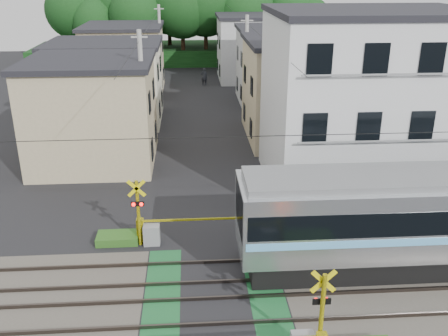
{
  "coord_description": "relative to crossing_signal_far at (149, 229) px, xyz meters",
  "views": [
    {
      "loc": [
        -0.72,
        -15.4,
        11.08
      ],
      "look_at": [
        0.72,
        5.0,
        2.9
      ],
      "focal_mm": 40.0,
      "sensor_mm": 36.0,
      "label": 1
    }
  ],
  "objects": [
    {
      "name": "houses_row",
      "position": [
        2.84,
        22.27,
        2.53
      ],
      "size": [
        22.07,
        31.35,
        6.8
      ],
      "color": "tan",
      "rests_on": "ground"
    },
    {
      "name": "weed_patches",
      "position": [
        4.34,
        -3.74,
        -0.53
      ],
      "size": [
        10.25,
        8.8,
        0.4
      ],
      "color": "#2D5E1E",
      "rests_on": "ground"
    },
    {
      "name": "utility_poles",
      "position": [
        1.53,
        19.35,
        3.37
      ],
      "size": [
        7.9,
        42.0,
        8.0
      ],
      "color": "#A5A5A0",
      "rests_on": "ground"
    },
    {
      "name": "catenary",
      "position": [
        8.59,
        -3.62,
        2.98
      ],
      "size": [
        60.0,
        5.04,
        7.0
      ],
      "color": "#2D2D33",
      "rests_on": "ground"
    },
    {
      "name": "crossing_signal_far",
      "position": [
        0.0,
        0.0,
        0.0
      ],
      "size": [
        4.74,
        0.65,
        3.09
      ],
      "color": "yellow",
      "rests_on": "ground"
    },
    {
      "name": "apartment_block",
      "position": [
        11.09,
        5.84,
        3.94
      ],
      "size": [
        10.2,
        8.36,
        9.3
      ],
      "color": "silver",
      "rests_on": "ground"
    },
    {
      "name": "tree_hill",
      "position": [
        2.17,
        44.42,
        5.04
      ],
      "size": [
        40.0,
        13.2,
        11.51
      ],
      "color": "#143C15",
      "rests_on": "ground"
    },
    {
      "name": "track_bed",
      "position": [
        2.59,
        -3.65,
        -0.67
      ],
      "size": [
        120.0,
        120.0,
        0.14
      ],
      "color": "#47423A",
      "rests_on": "ground"
    },
    {
      "name": "ground",
      "position": [
        2.59,
        -3.65,
        -0.71
      ],
      "size": [
        120.0,
        120.0,
        0.0
      ],
      "primitive_type": "plane",
      "color": "black"
    },
    {
      "name": "pedestrian",
      "position": [
        3.4,
        31.56,
        0.18
      ],
      "size": [
        0.71,
        0.52,
        1.78
      ],
      "primitive_type": "imported",
      "rotation": [
        0.0,
        0.0,
        2.99
      ],
      "color": "#26282F",
      "rests_on": "ground"
    }
  ]
}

